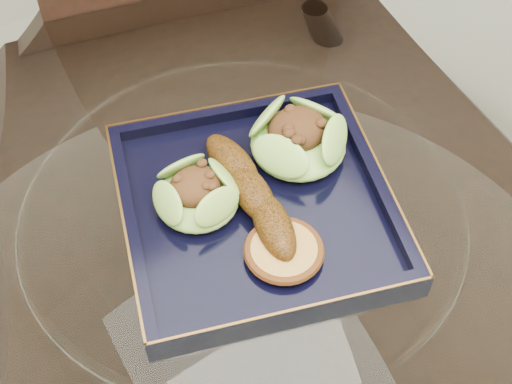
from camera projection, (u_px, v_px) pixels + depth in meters
dining_table at (246, 319)px, 0.85m from camera, size 1.13×1.13×0.77m
dining_chair at (231, 127)px, 1.05m from camera, size 0.54×0.54×1.06m
navy_plate at (256, 210)px, 0.74m from camera, size 0.34×0.34×0.02m
lettuce_wrap_left at (197, 196)px, 0.71m from camera, size 0.11×0.11×0.03m
lettuce_wrap_right at (298, 140)px, 0.76m from camera, size 0.11×0.11×0.04m
roasted_plantain at (252, 193)px, 0.72m from camera, size 0.05×0.17×0.03m
crumb_patty at (284, 252)px, 0.68m from camera, size 0.08×0.08×0.01m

